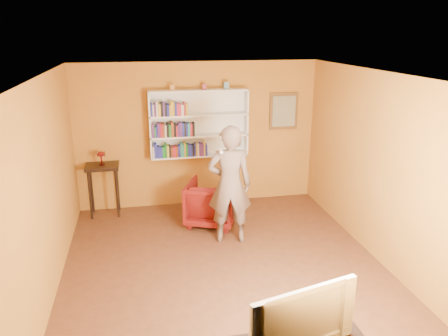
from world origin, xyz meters
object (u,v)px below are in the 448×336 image
Objects in this scene: armchair at (212,203)px; person at (230,185)px; bookshelf at (198,123)px; television at (297,313)px; console_table at (103,174)px; ruby_lustre at (101,155)px.

armchair is 0.91m from person.
armchair is at bearing -67.86° from person.
bookshelf is 2.15× the size of armchair.
television reaches higher than armchair.
console_table is 0.88× the size of television.
bookshelf reaches higher than person.
ruby_lustre is 0.29× the size of armchair.
bookshelf is 1.95m from console_table.
ruby_lustre is 0.22× the size of television.
television is at bearing 98.30° from person.
console_table is 3.90× the size of ruby_lustre.
ruby_lustre is 2.49m from person.
person is (2.01, -1.46, 0.16)m from console_table.
bookshelf reaches higher than television.
television is (1.98, -4.50, -0.33)m from ruby_lustre.
ruby_lustre is at bearing 0.06° from armchair.
person is at bearing -35.93° from ruby_lustre.
console_table is (-1.76, -0.16, -0.81)m from bookshelf.
bookshelf reaches higher than ruby_lustre.
bookshelf reaches higher than armchair.
console_table is at bearing 99.48° from television.
person is 3.05m from television.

